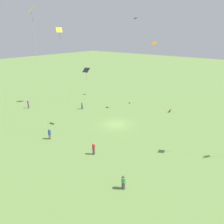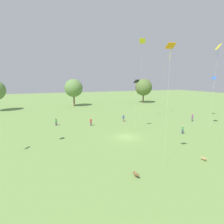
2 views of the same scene
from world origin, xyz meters
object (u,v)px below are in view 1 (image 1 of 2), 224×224
object	(u,v)px
kite_7	(59,33)
kite_1	(32,14)
person_0	(82,105)
kite_4	(86,72)
kite_9	(154,47)
person_3	(28,104)
dog_0	(170,110)
dog_1	(130,102)
kite_2	(135,24)
person_2	(50,134)
person_5	(94,149)
person_4	(123,182)

from	to	relation	value
kite_7	kite_1	bearing A→B (deg)	-67.92
person_0	kite_4	xyz separation A→B (m)	(-7.32, 5.49, 8.86)
kite_9	kite_1	bearing A→B (deg)	-57.92
person_3	dog_0	world-z (taller)	person_3
dog_1	kite_2	bearing A→B (deg)	106.51
person_0	person_3	xyz separation A→B (m)	(9.68, 7.10, 0.15)
person_2	kite_7	distance (m)	24.12
person_0	kite_9	bearing A→B (deg)	66.28
kite_9	dog_0	xyz separation A→B (m)	(-4.29, -0.95, -12.80)
kite_4	kite_1	bearing A→B (deg)	-91.73
person_5	kite_1	bearing A→B (deg)	8.65
kite_7	dog_0	world-z (taller)	kite_7
person_2	kite_4	size ratio (longest dim) A/B	0.17
dog_0	person_3	bearing A→B (deg)	-149.74
kite_1	dog_1	world-z (taller)	kite_1
kite_2	kite_4	world-z (taller)	kite_2
person_0	kite_2	xyz separation A→B (m)	(-2.74, -15.93, 16.84)
kite_1	kite_2	world-z (taller)	kite_1
kite_1	person_4	bearing A→B (deg)	66.46
person_2	person_3	xyz separation A→B (m)	(16.13, -6.10, 0.13)
person_4	kite_7	bearing A→B (deg)	141.39
kite_2	kite_9	distance (m)	11.89
kite_7	kite_9	bearing A→B (deg)	10.61
person_0	person_5	distance (m)	19.37
person_2	person_4	bearing A→B (deg)	-20.34
person_3	kite_4	distance (m)	19.17
person_5	kite_1	xyz separation A→B (m)	(12.32, -0.73, 17.55)
person_5	dog_0	distance (m)	22.62
kite_1	kite_7	bearing A→B (deg)	-154.80
person_2	dog_0	xyz separation A→B (m)	(-9.47, -23.58, -0.44)
person_5	kite_9	size ratio (longest dim) A/B	0.12
person_2	person_3	bearing A→B (deg)	146.72
kite_9	kite_2	bearing A→B (deg)	-160.96
person_3	person_5	bearing A→B (deg)	-90.50
person_5	dog_1	bearing A→B (deg)	-55.75
person_0	kite_1	bearing A→B (deg)	-49.45
person_0	kite_7	size ratio (longest dim) A/B	0.10
person_4	person_5	size ratio (longest dim) A/B	0.95
person_4	kite_2	size ratio (longest dim) A/B	0.09
kite_1	kite_2	distance (m)	27.42
person_2	kite_9	size ratio (longest dim) A/B	0.12
person_5	kite_9	xyz separation A→B (m)	(3.39, -21.65, 12.33)
person_0	kite_4	distance (m)	12.74
kite_7	person_5	bearing A→B (deg)	-46.08
person_0	dog_1	xyz separation A→B (m)	(-5.91, -10.12, -0.48)
person_2	kite_7	bearing A→B (deg)	120.84
dog_1	person_4	bearing A→B (deg)	-69.26
person_5	dog_1	xyz separation A→B (m)	(9.12, -22.34, -0.53)
person_4	dog_0	xyz separation A→B (m)	(6.46, -25.76, -0.41)
kite_1	dog_0	world-z (taller)	kite_1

